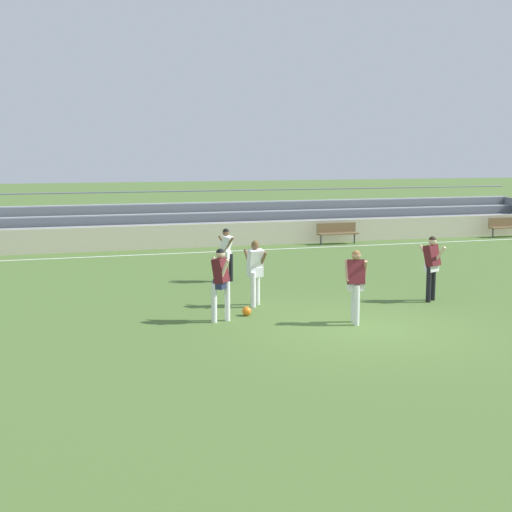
{
  "coord_description": "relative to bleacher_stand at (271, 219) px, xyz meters",
  "views": [
    {
      "loc": [
        -6.68,
        -13.7,
        3.87
      ],
      "look_at": [
        -1.26,
        4.02,
        1.11
      ],
      "focal_mm": 48.76,
      "sensor_mm": 36.0,
      "label": 1
    }
  ],
  "objects": [
    {
      "name": "player_white_deep_cover",
      "position": [
        -4.78,
        -13.21,
        0.08
      ],
      "size": [
        0.46,
        0.65,
        1.68
      ],
      "color": "white",
      "rests_on": "ground"
    },
    {
      "name": "bench_far_left",
      "position": [
        10.65,
        -2.58,
        -0.38
      ],
      "size": [
        1.8,
        0.4,
        0.9
      ],
      "color": "brown",
      "rests_on": "ground"
    },
    {
      "name": "sideline_wall",
      "position": [
        -3.16,
        -1.92,
        -0.44
      ],
      "size": [
        48.0,
        0.16,
        0.97
      ],
      "primitive_type": "cube",
      "color": "beige",
      "rests_on": "ground"
    },
    {
      "name": "soccer_ball",
      "position": [
        -5.29,
        -14.18,
        -0.81
      ],
      "size": [
        0.22,
        0.22,
        0.22
      ],
      "primitive_type": "sphere",
      "color": "orange",
      "rests_on": "ground"
    },
    {
      "name": "player_white_dropping_back",
      "position": [
        -4.64,
        -9.7,
        0.04
      ],
      "size": [
        0.52,
        0.66,
        1.62
      ],
      "color": "black",
      "rests_on": "ground"
    },
    {
      "name": "field_line_sideline",
      "position": [
        -3.16,
        -3.37,
        -0.92
      ],
      "size": [
        44.0,
        0.12,
        0.01
      ],
      "primitive_type": "cube",
      "color": "white",
      "rests_on": "ground"
    },
    {
      "name": "player_dark_pressing_high",
      "position": [
        -3.14,
        -15.65,
        0.1
      ],
      "size": [
        0.56,
        0.46,
        1.7
      ],
      "color": "white",
      "rests_on": "ground"
    },
    {
      "name": "bleacher_stand",
      "position": [
        0.0,
        0.0,
        0.0
      ],
      "size": [
        26.19,
        2.37,
        2.19
      ],
      "color": "#9EA3AD",
      "rests_on": "ground"
    },
    {
      "name": "ground_plane",
      "position": [
        -3.16,
        -16.11,
        -0.92
      ],
      "size": [
        160.0,
        160.0,
        0.0
      ],
      "primitive_type": "plane",
      "color": "#4C6B30"
    },
    {
      "name": "bench_centre_sideline",
      "position": [
        2.12,
        -2.58,
        -0.38
      ],
      "size": [
        1.8,
        0.4,
        0.9
      ],
      "color": "brown",
      "rests_on": "ground"
    },
    {
      "name": "player_dark_challenging",
      "position": [
        -6.03,
        -14.56,
        0.1
      ],
      "size": [
        0.48,
        0.65,
        1.71
      ],
      "color": "white",
      "rests_on": "ground"
    },
    {
      "name": "player_dark_wide_left",
      "position": [
        -0.2,
        -14.0,
        0.11
      ],
      "size": [
        0.49,
        0.69,
        1.72
      ],
      "color": "black",
      "rests_on": "ground"
    }
  ]
}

